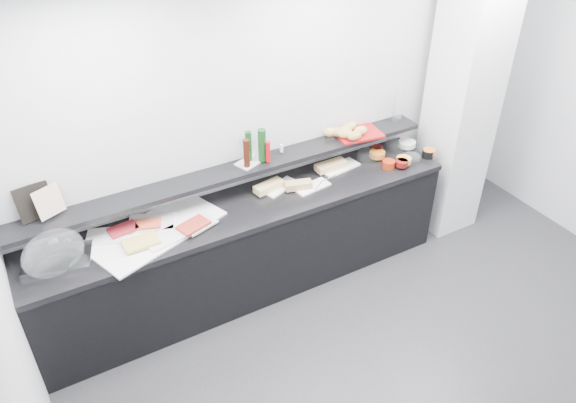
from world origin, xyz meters
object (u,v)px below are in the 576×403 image
sandwich_plate_mid (312,187)px  framed_print (34,202)px  condiment_tray (250,162)px  cloche_base (58,259)px  carafe (398,107)px  bread_tray (358,134)px

sandwich_plate_mid → framed_print: bearing=164.0°
sandwich_plate_mid → condiment_tray: size_ratio=1.30×
cloche_base → condiment_tray: size_ratio=1.92×
framed_print → condiment_tray: 1.65m
condiment_tray → carafe: size_ratio=0.80×
carafe → condiment_tray: bearing=180.0°
framed_print → sandwich_plate_mid: bearing=-18.4°
sandwich_plate_mid → carafe: size_ratio=1.04×
cloche_base → condiment_tray: 1.64m
cloche_base → sandwich_plate_mid: 2.06m
cloche_base → bread_tray: (2.66, 0.13, 0.24)m
sandwich_plate_mid → framed_print: size_ratio=1.20×
carafe → bread_tray: bearing=-175.1°
sandwich_plate_mid → bread_tray: (0.60, 0.21, 0.25)m
sandwich_plate_mid → bread_tray: bearing=11.9°
condiment_tray → carafe: 1.52m
condiment_tray → sandwich_plate_mid: bearing=-51.2°
condiment_tray → bread_tray: (1.05, -0.04, 0.00)m
cloche_base → carafe: 3.15m
sandwich_plate_mid → framed_print: framed_print is taller
cloche_base → condiment_tray: bearing=23.5°
condiment_tray → bread_tray: bread_tray is taller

